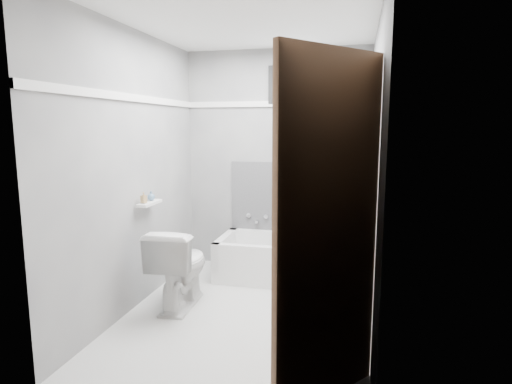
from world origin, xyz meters
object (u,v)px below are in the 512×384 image
(office_chair, at_px, (321,223))
(door, at_px, (378,251))
(toilet, at_px, (180,267))
(soap_bottle_b, at_px, (151,196))
(soap_bottle_a, at_px, (144,197))
(bathtub, at_px, (290,259))

(office_chair, relative_size, door, 0.48)
(toilet, bearing_deg, soap_bottle_b, -24.84)
(door, height_order, soap_bottle_a, door)
(bathtub, distance_m, soap_bottle_a, 1.65)
(door, xyz_separation_m, soap_bottle_b, (-1.92, 1.46, -0.04))
(soap_bottle_b, bearing_deg, soap_bottle_a, -90.00)
(bathtub, relative_size, toilet, 2.08)
(office_chair, xyz_separation_m, door, (0.44, -2.26, 0.40))
(soap_bottle_b, bearing_deg, toilet, -22.57)
(soap_bottle_b, bearing_deg, bathtub, 32.69)
(bathtub, distance_m, office_chair, 0.50)
(toilet, xyz_separation_m, door, (1.60, -1.33, 0.65))
(toilet, relative_size, door, 0.36)
(soap_bottle_a, height_order, soap_bottle_b, soap_bottle_a)
(door, xyz_separation_m, soap_bottle_a, (-1.92, 1.32, -0.03))
(toilet, bearing_deg, door, 138.08)
(office_chair, relative_size, toilet, 1.32)
(office_chair, height_order, toilet, office_chair)
(soap_bottle_b, bearing_deg, office_chair, 28.45)
(bathtub, height_order, soap_bottle_a, soap_bottle_a)
(door, bearing_deg, toilet, 140.35)
(bathtub, xyz_separation_m, office_chair, (0.31, 0.05, 0.39))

